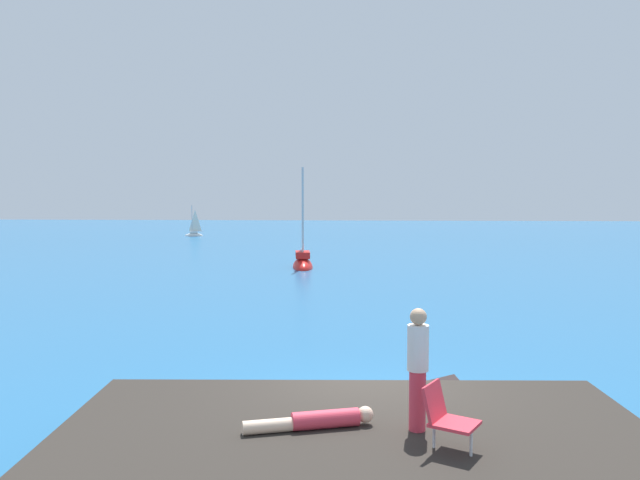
{
  "coord_description": "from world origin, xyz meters",
  "views": [
    {
      "loc": [
        -0.12,
        -10.52,
        3.77
      ],
      "look_at": [
        -1.95,
        17.14,
        1.75
      ],
      "focal_mm": 35.35,
      "sensor_mm": 36.0,
      "label": 1
    }
  ],
  "objects": [
    {
      "name": "ground_plane",
      "position": [
        0.0,
        0.0,
        0.0
      ],
      "size": [
        160.0,
        160.0,
        0.0
      ],
      "primitive_type": "plane",
      "color": "#236093"
    },
    {
      "name": "shore_ledge",
      "position": [
        -0.18,
        -2.58,
        0.34
      ],
      "size": [
        8.17,
        5.21,
        0.67
      ],
      "primitive_type": "cube",
      "rotation": [
        0.0,
        0.0,
        0.06
      ],
      "color": "#2D2823",
      "rests_on": "ground"
    },
    {
      "name": "boulder_seaward",
      "position": [
        1.27,
        0.05,
        0.0
      ],
      "size": [
        1.4,
        1.59,
        1.1
      ],
      "primitive_type": "cube",
      "rotation": [
        -0.19,
        -0.18,
        1.82
      ],
      "color": "#2B2423",
      "rests_on": "ground"
    },
    {
      "name": "boulder_inland",
      "position": [
        1.07,
        -0.39,
        0.0
      ],
      "size": [
        0.98,
        0.82,
        0.52
      ],
      "primitive_type": "cube",
      "rotation": [
        0.02,
        -0.02,
        3.01
      ],
      "color": "#282725",
      "rests_on": "ground"
    },
    {
      "name": "sailboat_near",
      "position": [
        -3.13,
        21.49,
        0.31
      ],
      "size": [
        1.38,
        3.09,
        5.64
      ],
      "rotation": [
        0.0,
        0.0,
        4.84
      ],
      "color": "red",
      "rests_on": "ground"
    },
    {
      "name": "sailboat_far",
      "position": [
        -15.19,
        45.16,
        0.17
      ],
      "size": [
        1.68,
        0.81,
        3.06
      ],
      "rotation": [
        0.0,
        0.0,
        3.31
      ],
      "color": "white",
      "rests_on": "ground"
    },
    {
      "name": "person_sunbather",
      "position": [
        -0.71,
        -2.43,
        0.79
      ],
      "size": [
        1.72,
        0.67,
        0.25
      ],
      "rotation": [
        0.0,
        0.0,
        3.43
      ],
      "color": "#DB384C",
      "rests_on": "shore_ledge"
    },
    {
      "name": "person_standing",
      "position": [
        0.63,
        -2.38,
        1.54
      ],
      "size": [
        0.28,
        0.28,
        1.62
      ],
      "rotation": [
        0.0,
        0.0,
        4.32
      ],
      "color": "#DB384C",
      "rests_on": "shore_ledge"
    },
    {
      "name": "beach_chair",
      "position": [
        0.91,
        -3.01,
        1.12
      ],
      "size": [
        0.75,
        0.71,
        0.8
      ],
      "rotation": [
        0.0,
        0.0,
        5.78
      ],
      "color": "#E03342",
      "rests_on": "shore_ledge"
    }
  ]
}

